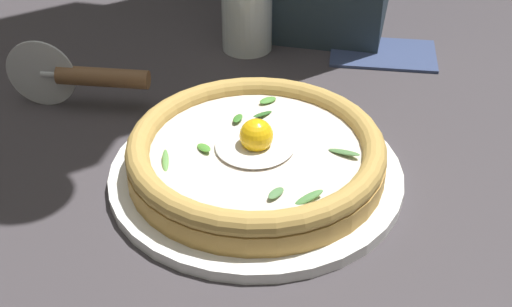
{
  "coord_description": "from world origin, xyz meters",
  "views": [
    {
      "loc": [
        0.46,
        0.29,
        0.43
      ],
      "look_at": [
        -0.04,
        0.04,
        0.03
      ],
      "focal_mm": 48.64,
      "sensor_mm": 36.0,
      "label": 1
    }
  ],
  "objects_px": {
    "pizza_cutter": "(85,76)",
    "folded_napkin": "(383,52)",
    "pizza": "(256,153)",
    "drinking_glass": "(247,14)"
  },
  "relations": [
    {
      "from": "folded_napkin",
      "to": "pizza_cutter",
      "type": "bearing_deg",
      "value": -43.94
    },
    {
      "from": "pizza",
      "to": "pizza_cutter",
      "type": "xyz_separation_m",
      "value": [
        -0.04,
        -0.24,
        0.01
      ]
    },
    {
      "from": "pizza_cutter",
      "to": "folded_napkin",
      "type": "relative_size",
      "value": 1.17
    },
    {
      "from": "pizza_cutter",
      "to": "drinking_glass",
      "type": "bearing_deg",
      "value": 155.83
    },
    {
      "from": "pizza",
      "to": "pizza_cutter",
      "type": "relative_size",
      "value": 1.57
    },
    {
      "from": "pizza",
      "to": "folded_napkin",
      "type": "xyz_separation_m",
      "value": [
        -0.32,
        0.03,
        -0.03
      ]
    },
    {
      "from": "drinking_glass",
      "to": "pizza_cutter",
      "type": "bearing_deg",
      "value": -24.17
    },
    {
      "from": "pizza_cutter",
      "to": "folded_napkin",
      "type": "height_order",
      "value": "pizza_cutter"
    },
    {
      "from": "pizza_cutter",
      "to": "drinking_glass",
      "type": "xyz_separation_m",
      "value": [
        -0.22,
        0.1,
        0.01
      ]
    },
    {
      "from": "pizza",
      "to": "folded_napkin",
      "type": "distance_m",
      "value": 0.33
    }
  ]
}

